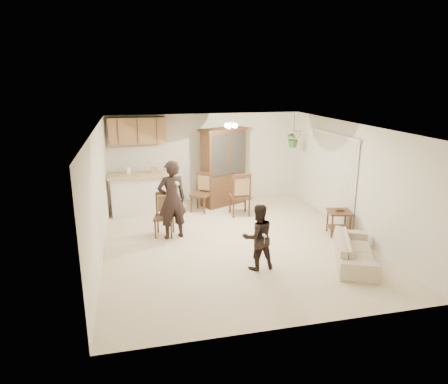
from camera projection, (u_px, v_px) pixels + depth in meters
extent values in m
plane|color=beige|center=(234.00, 241.00, 8.77)|extent=(6.50, 6.50, 0.00)
cube|color=silver|center=(235.00, 127.00, 8.08)|extent=(5.50, 6.50, 0.02)
cube|color=silver|center=(206.00, 158.00, 11.47)|extent=(5.50, 0.02, 2.50)
cube|color=silver|center=(295.00, 247.00, 5.38)|extent=(5.50, 0.02, 2.50)
cube|color=silver|center=(99.00, 194.00, 7.83)|extent=(0.02, 6.50, 2.50)
cube|color=silver|center=(352.00, 179.00, 9.02)|extent=(0.02, 6.50, 2.50)
cube|color=silver|center=(143.00, 195.00, 10.43)|extent=(1.60, 0.55, 1.00)
cube|color=tan|center=(142.00, 175.00, 10.28)|extent=(1.75, 0.70, 0.08)
cube|color=olive|center=(137.00, 131.00, 10.66)|extent=(1.50, 0.34, 0.70)
imported|color=#2A5220|center=(294.00, 138.00, 11.01)|extent=(0.43, 0.37, 0.48)
cylinder|color=black|center=(294.00, 127.00, 10.92)|extent=(0.01, 0.01, 0.65)
imported|color=beige|center=(355.00, 245.00, 7.65)|extent=(1.44, 2.01, 0.73)
imported|color=black|center=(172.00, 199.00, 8.72)|extent=(0.73, 0.56, 1.80)
imported|color=black|center=(258.00, 235.00, 7.33)|extent=(0.70, 0.57, 1.35)
cube|color=#341F13|center=(224.00, 190.00, 11.26)|extent=(1.35, 0.99, 0.84)
cube|color=#341F13|center=(224.00, 153.00, 10.97)|extent=(1.32, 0.93, 1.26)
cube|color=silver|center=(224.00, 153.00, 10.97)|extent=(1.00, 0.48, 1.10)
cube|color=#341F13|center=(223.00, 129.00, 10.80)|extent=(1.45, 1.05, 0.06)
cube|color=#341F13|center=(340.00, 212.00, 8.99)|extent=(0.61, 0.61, 0.04)
cube|color=#341F13|center=(338.00, 228.00, 9.10)|extent=(0.51, 0.51, 0.03)
cube|color=#341F13|center=(340.00, 210.00, 8.98)|extent=(0.21, 0.16, 0.06)
cube|color=#341F13|center=(164.00, 217.00, 8.96)|extent=(0.52, 0.52, 0.05)
cube|color=#A78053|center=(164.00, 206.00, 8.89)|extent=(0.32, 0.11, 0.38)
cube|color=#341F13|center=(163.00, 196.00, 8.82)|extent=(0.39, 0.12, 0.08)
cube|color=#341F13|center=(201.00, 195.00, 10.61)|extent=(0.64, 0.64, 0.05)
cube|color=#A78053|center=(200.00, 185.00, 10.53)|extent=(0.30, 0.23, 0.40)
cube|color=#341F13|center=(200.00, 175.00, 10.46)|extent=(0.37, 0.28, 0.08)
cube|color=#341F13|center=(240.00, 196.00, 10.33)|extent=(0.51, 0.51, 0.05)
cube|color=#A78053|center=(240.00, 185.00, 10.24)|extent=(0.37, 0.05, 0.44)
cube|color=#341F13|center=(240.00, 174.00, 10.16)|extent=(0.46, 0.05, 0.09)
cube|color=white|center=(177.00, 183.00, 8.24)|extent=(0.08, 0.16, 0.05)
cube|color=white|center=(265.00, 236.00, 7.03)|extent=(0.04, 0.11, 0.03)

